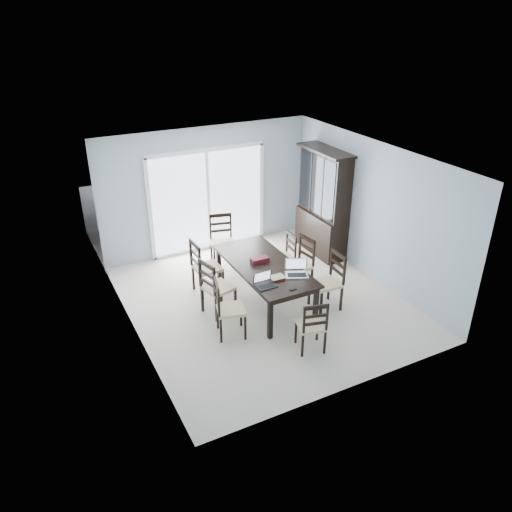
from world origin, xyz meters
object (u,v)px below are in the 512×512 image
object	(u,v)px
cell_phone	(293,289)
hot_tub	(169,219)
chair_left_near	(224,303)
laptop_silver	(297,272)
chair_right_near	(332,275)
chair_right_mid	(302,258)
china_hutch	(323,204)
chair_left_far	(202,262)
chair_end_near	(313,322)
laptop_dark	(266,284)
chair_right_far	(286,251)
chair_left_mid	(213,282)
dining_table	(264,268)
game_box	(260,260)
chair_end_far	(222,235)

from	to	relation	value
cell_phone	hot_tub	xyz separation A→B (m)	(-0.61, 4.33, -0.31)
chair_left_near	laptop_silver	xyz separation A→B (m)	(1.29, -0.01, 0.22)
chair_right_near	chair_right_mid	bearing A→B (deg)	10.58
china_hutch	chair_right_near	world-z (taller)	china_hutch
chair_left_far	chair_right_mid	distance (m)	1.80
china_hutch	laptop_silver	world-z (taller)	china_hutch
chair_end_near	laptop_dark	world-z (taller)	chair_end_near
chair_left_near	chair_right_far	xyz separation A→B (m)	(1.81, 1.22, -0.05)
laptop_dark	china_hutch	bearing A→B (deg)	38.39
chair_right_mid	hot_tub	bearing A→B (deg)	16.44
chair_left_mid	dining_table	bearing A→B (deg)	74.45
game_box	hot_tub	distance (m)	3.33
chair_left_mid	china_hutch	bearing A→B (deg)	98.58
chair_left_mid	chair_right_near	distance (m)	2.00
chair_left_mid	chair_end_near	bearing A→B (deg)	15.57
chair_end_near	game_box	distance (m)	1.71
dining_table	chair_end_far	size ratio (longest dim) A/B	1.83
laptop_dark	laptop_silver	world-z (taller)	laptop_silver
chair_end_near	cell_phone	distance (m)	0.66
laptop_silver	chair_right_near	bearing A→B (deg)	21.17
chair_left_far	game_box	bearing A→B (deg)	49.50
laptop_dark	game_box	distance (m)	0.85
laptop_silver	chair_left_near	bearing A→B (deg)	-155.03
china_hutch	game_box	world-z (taller)	china_hutch
chair_left_near	chair_right_mid	bearing A→B (deg)	126.87
chair_right_near	chair_right_far	world-z (taller)	chair_right_near
chair_right_mid	chair_right_far	bearing A→B (deg)	-4.02
chair_left_near	chair_right_mid	distance (m)	1.98
chair_right_far	chair_right_mid	bearing A→B (deg)	-173.60
chair_left_mid	chair_end_far	world-z (taller)	chair_end_far
chair_right_far	cell_phone	bearing A→B (deg)	155.68
laptop_dark	chair_end_far	bearing A→B (deg)	82.53
dining_table	game_box	world-z (taller)	game_box
china_hutch	hot_tub	world-z (taller)	china_hutch
dining_table	chair_right_near	bearing A→B (deg)	-34.30
chair_right_far	chair_left_near	bearing A→B (deg)	126.53
chair_right_near	laptop_silver	world-z (taller)	chair_right_near
chair_end_far	game_box	bearing A→B (deg)	105.27
chair_right_far	chair_end_far	distance (m)	1.37
chair_right_near	laptop_silver	distance (m)	0.69
hot_tub	chair_left_far	bearing A→B (deg)	-95.06
game_box	hot_tub	xyz separation A→B (m)	(-0.58, 3.26, -0.35)
chair_left_near	chair_left_far	world-z (taller)	chair_left_far
dining_table	chair_end_near	bearing A→B (deg)	-90.86
chair_left_near	game_box	size ratio (longest dim) A/B	3.66
laptop_silver	cell_phone	size ratio (longest dim) A/B	4.13
chair_left_near	cell_phone	size ratio (longest dim) A/B	10.40
chair_left_mid	laptop_dark	distance (m)	0.95
chair_end_near	cell_phone	bearing A→B (deg)	102.36
dining_table	chair_right_far	bearing A→B (deg)	37.62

